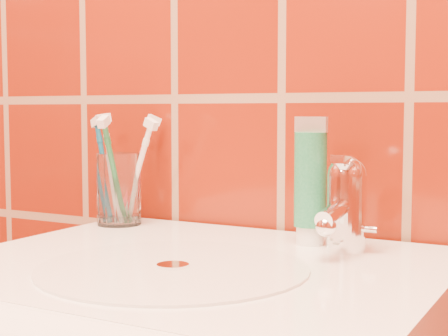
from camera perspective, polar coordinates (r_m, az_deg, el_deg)
The scene contains 8 objects.
glass_tumbler at distance 1.05m, azimuth -8.75°, elevation -1.74°, with size 0.07×0.07×0.11m, color white.
toothpaste_tube at distance 0.89m, azimuth 7.19°, elevation -1.42°, with size 0.05×0.04×0.17m.
faucet at distance 0.85m, azimuth 10.06°, elevation -2.69°, with size 0.05×0.11×0.12m.
toothbrush_0 at distance 1.07m, azimuth -9.86°, elevation -0.23°, with size 0.07×0.05×0.17m, color navy, non-canonical shape.
toothbrush_1 at distance 1.03m, azimuth -7.25°, elevation -0.44°, with size 0.09×0.04×0.17m, color white, non-canonical shape.
toothbrush_2 at distance 1.04m, azimuth -9.27°, elevation -0.21°, with size 0.04×0.04×0.18m, color silver, non-canonical shape.
toothbrush_3 at distance 1.02m, azimuth -9.10°, elevation -0.42°, with size 0.04×0.09×0.17m, color #1B6838, non-canonical shape.
toothbrush_4 at distance 1.07m, azimuth -7.36°, elevation -0.13°, with size 0.06×0.08×0.17m, color red, non-canonical shape.
Camera 1 is at (0.40, 0.29, 1.02)m, focal length 55.00 mm.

